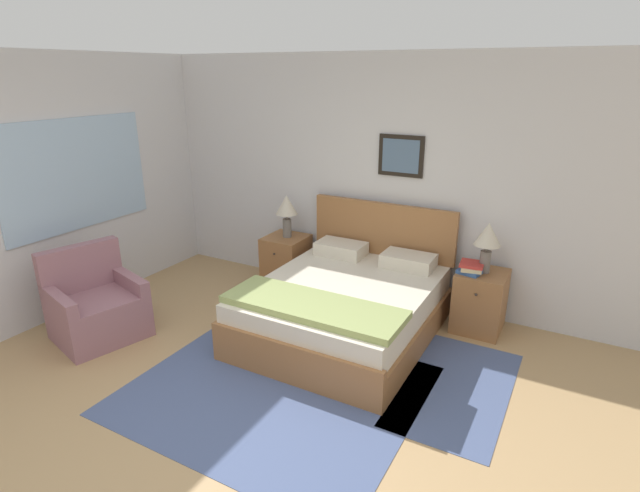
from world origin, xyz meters
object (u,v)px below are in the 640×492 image
bed (345,305)px  nightstand_near_window (286,261)px  nightstand_by_door (480,301)px  table_lamp_near_window (287,208)px  table_lamp_by_door (488,238)px  armchair (96,308)px

bed → nightstand_near_window: bed is taller
nightstand_near_window → nightstand_by_door: same height
table_lamp_near_window → table_lamp_by_door: (2.21, 0.00, 0.00)m
armchair → table_lamp_near_window: (0.95, 1.90, 0.65)m
armchair → table_lamp_by_door: table_lamp_by_door is taller
bed → table_lamp_near_window: bearing=146.7°
armchair → table_lamp_near_window: table_lamp_near_window is taller
bed → table_lamp_by_door: size_ratio=3.92×
bed → nightstand_by_door: size_ratio=3.21×
nightstand_near_window → armchair: bearing=-116.3°
nightstand_near_window → table_lamp_near_window: (0.01, 0.01, 0.64)m
bed → nightstand_by_door: bed is taller
nightstand_by_door → table_lamp_by_door: bearing=77.9°
armchair → nightstand_by_door: armchair is taller
nightstand_near_window → bed: bearing=-32.5°
nightstand_by_door → table_lamp_near_window: (-2.21, 0.01, 0.64)m
armchair → nightstand_near_window: bearing=169.2°
armchair → nightstand_near_window: 2.10m
bed → armchair: size_ratio=2.12×
nightstand_by_door → table_lamp_by_door: (0.00, 0.01, 0.64)m
armchair → table_lamp_near_window: size_ratio=1.85×
bed → nightstand_by_door: bearing=32.5°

